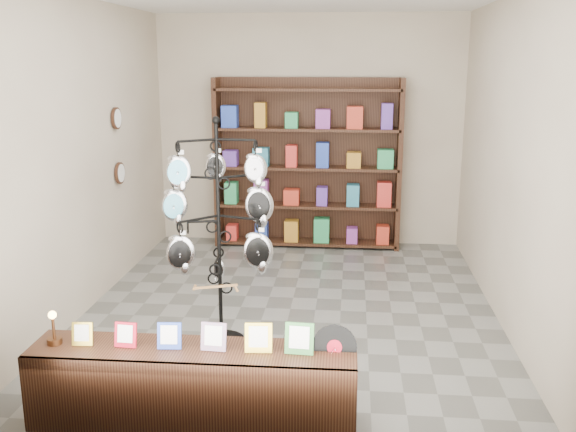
% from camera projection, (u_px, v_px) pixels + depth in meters
% --- Properties ---
extents(ground, '(5.00, 5.00, 0.00)m').
position_uv_depth(ground, '(290.00, 309.00, 6.39)').
color(ground, slate).
rests_on(ground, ground).
extents(room_envelope, '(5.00, 5.00, 5.00)m').
position_uv_depth(room_envelope, '(291.00, 122.00, 5.95)').
color(room_envelope, beige).
rests_on(room_envelope, ground).
extents(display_tree, '(1.02, 1.00, 1.97)m').
position_uv_depth(display_tree, '(218.00, 216.00, 5.37)').
color(display_tree, black).
rests_on(display_tree, ground).
extents(front_shelf, '(2.20, 0.48, 0.78)m').
position_uv_depth(front_shelf, '(193.00, 385.00, 4.33)').
color(front_shelf, black).
rests_on(front_shelf, ground).
extents(back_shelving, '(2.42, 0.36, 2.20)m').
position_uv_depth(back_shelving, '(307.00, 169.00, 8.36)').
color(back_shelving, black).
rests_on(back_shelving, ground).
extents(wall_clocks, '(0.03, 0.24, 0.84)m').
position_uv_depth(wall_clocks, '(118.00, 146.00, 6.99)').
color(wall_clocks, black).
rests_on(wall_clocks, ground).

